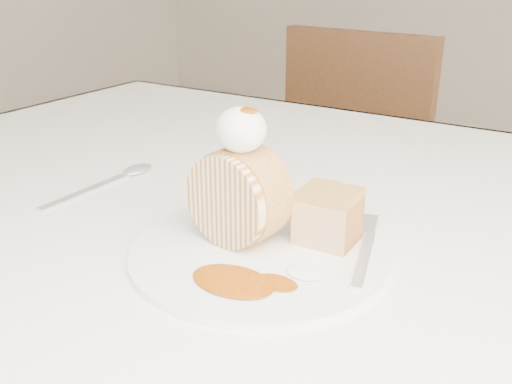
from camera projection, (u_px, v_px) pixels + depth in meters
The scene contains 10 objects.
table at pixel (298, 256), 0.77m from camera, with size 1.40×0.90×0.75m.
chair_far at pixel (368, 164), 1.61m from camera, with size 0.45×0.45×0.87m.
plate at pixel (259, 251), 0.58m from camera, with size 0.27×0.27×0.01m, color white.
roulade_slice at pixel (238, 196), 0.58m from camera, with size 0.10×0.10×0.05m, color beige.
cake_chunk at pixel (328, 219), 0.59m from camera, with size 0.06×0.05×0.05m, color tan.
whipped_cream at pixel (241, 130), 0.55m from camera, with size 0.05×0.05×0.04m, color white.
caramel_drizzle at pixel (246, 105), 0.54m from camera, with size 0.03×0.02×0.01m, color #883B05.
caramel_pool at pixel (233, 281), 0.52m from camera, with size 0.08×0.05×0.00m, color #883B05, non-canonical shape.
fork at pixel (364, 259), 0.56m from camera, with size 0.02×0.16×0.00m, color silver.
spoon at pixel (86, 192), 0.74m from camera, with size 0.03×0.18×0.00m, color silver.
Camera 1 is at (0.31, -0.41, 1.03)m, focal length 40.00 mm.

